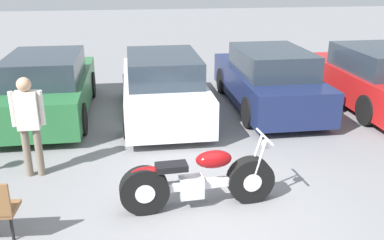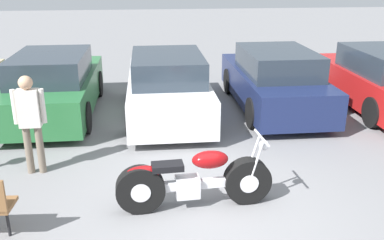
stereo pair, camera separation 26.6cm
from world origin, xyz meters
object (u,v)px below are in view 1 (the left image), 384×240
at_px(person_standing, 28,119).
at_px(motorcycle, 197,181).
at_px(parked_car_white, 163,87).
at_px(parked_car_red, 372,78).
at_px(parked_car_navy, 268,80).
at_px(parked_car_green, 48,87).

bearing_deg(person_standing, motorcycle, -28.71).
bearing_deg(person_standing, parked_car_white, 48.96).
distance_m(motorcycle, parked_car_white, 4.09).
bearing_deg(parked_car_red, parked_car_white, -179.92).
bearing_deg(person_standing, parked_car_navy, 30.94).
relative_size(parked_car_white, person_standing, 2.60).
distance_m(parked_car_navy, parked_car_red, 2.58).
bearing_deg(parked_car_green, parked_car_red, -2.38).
height_order(parked_car_white, person_standing, person_standing).
relative_size(parked_car_white, parked_car_navy, 1.00).
bearing_deg(parked_car_red, parked_car_navy, 174.71).
bearing_deg(parked_car_white, parked_car_red, 0.08).
distance_m(motorcycle, parked_car_navy, 4.96).
bearing_deg(person_standing, parked_car_red, 19.91).
xyz_separation_m(motorcycle, parked_car_navy, (2.43, 4.32, 0.27)).
bearing_deg(parked_car_navy, parked_car_green, 179.08).
bearing_deg(parked_car_red, motorcycle, -140.76).
distance_m(parked_car_green, parked_car_white, 2.59).
xyz_separation_m(parked_car_green, parked_car_white, (2.57, -0.33, 0.00)).
xyz_separation_m(motorcycle, parked_car_red, (5.00, 4.08, 0.27)).
xyz_separation_m(parked_car_navy, parked_car_red, (2.57, -0.24, 0.00)).
xyz_separation_m(parked_car_white, parked_car_navy, (2.57, 0.25, 0.00)).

